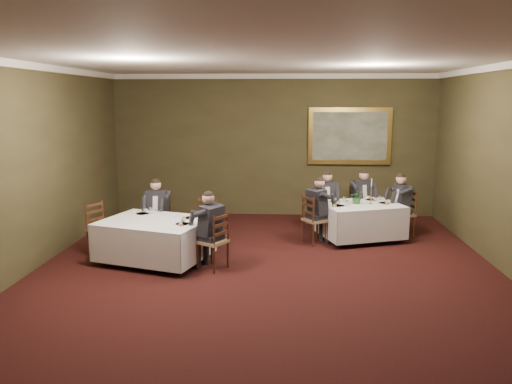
# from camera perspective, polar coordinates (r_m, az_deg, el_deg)

# --- Properties ---
(ground) EXTENTS (10.00, 10.00, 0.00)m
(ground) POSITION_cam_1_polar(r_m,az_deg,el_deg) (7.98, 1.02, -10.74)
(ground) COLOR black
(ground) RESTS_ON ground
(ceiling) EXTENTS (8.00, 10.00, 0.10)m
(ceiling) POSITION_cam_1_polar(r_m,az_deg,el_deg) (7.45, 1.11, 15.19)
(ceiling) COLOR silver
(ceiling) RESTS_ON back_wall
(back_wall) EXTENTS (8.00, 0.10, 3.50)m
(back_wall) POSITION_cam_1_polar(r_m,az_deg,el_deg) (12.48, 1.99, 5.29)
(back_wall) COLOR #37321B
(back_wall) RESTS_ON ground
(front_wall) EXTENTS (8.00, 0.10, 3.50)m
(front_wall) POSITION_cam_1_polar(r_m,az_deg,el_deg) (2.70, -3.35, -14.67)
(front_wall) COLOR #37321B
(front_wall) RESTS_ON ground
(left_wall) EXTENTS (0.10, 10.00, 3.50)m
(left_wall) POSITION_cam_1_polar(r_m,az_deg,el_deg) (8.65, -26.46, 1.83)
(left_wall) COLOR #37321B
(left_wall) RESTS_ON ground
(crown_molding) EXTENTS (8.00, 10.00, 0.12)m
(crown_molding) POSITION_cam_1_polar(r_m,az_deg,el_deg) (7.45, 1.11, 14.73)
(crown_molding) COLOR white
(crown_molding) RESTS_ON back_wall
(table_main) EXTENTS (1.91, 1.67, 0.67)m
(table_main) POSITION_cam_1_polar(r_m,az_deg,el_deg) (10.62, 11.81, -2.99)
(table_main) COLOR #32190D
(table_main) RESTS_ON ground
(table_second) EXTENTS (2.16, 1.87, 0.67)m
(table_second) POSITION_cam_1_polar(r_m,az_deg,el_deg) (9.20, -11.48, -5.08)
(table_second) COLOR #32190D
(table_second) RESTS_ON ground
(chair_main_backleft) EXTENTS (0.49, 0.48, 1.00)m
(chair_main_backleft) POSITION_cam_1_polar(r_m,az_deg,el_deg) (11.20, 7.93, -3.03)
(chair_main_backleft) COLOR olive
(chair_main_backleft) RESTS_ON ground
(diner_main_backleft) EXTENTS (0.46, 0.53, 1.35)m
(diner_main_backleft) POSITION_cam_1_polar(r_m,az_deg,el_deg) (11.13, 7.98, -1.90)
(diner_main_backleft) COLOR black
(diner_main_backleft) RESTS_ON chair_main_backleft
(chair_main_backright) EXTENTS (0.56, 0.55, 1.00)m
(chair_main_backright) POSITION_cam_1_polar(r_m,az_deg,el_deg) (11.55, 11.83, -2.73)
(chair_main_backright) COLOR olive
(chair_main_backright) RESTS_ON ground
(diner_main_backright) EXTENTS (0.54, 0.59, 1.35)m
(diner_main_backright) POSITION_cam_1_polar(r_m,az_deg,el_deg) (11.49, 11.90, -1.63)
(diner_main_backright) COLOR black
(diner_main_backright) RESTS_ON chair_main_backright
(chair_main_endleft) EXTENTS (0.59, 0.60, 1.00)m
(chair_main_endleft) POSITION_cam_1_polar(r_m,az_deg,el_deg) (10.24, 6.73, -4.29)
(chair_main_endleft) COLOR olive
(chair_main_endleft) RESTS_ON ground
(diner_main_endleft) EXTENTS (0.62, 0.59, 1.35)m
(diner_main_endleft) POSITION_cam_1_polar(r_m,az_deg,el_deg) (10.19, 6.82, -3.04)
(diner_main_endleft) COLOR black
(diner_main_endleft) RESTS_ON chair_main_endleft
(chair_main_endright) EXTENTS (0.50, 0.52, 1.00)m
(chair_main_endright) POSITION_cam_1_polar(r_m,az_deg,el_deg) (11.14, 16.42, -3.43)
(chair_main_endright) COLOR olive
(chair_main_endright) RESTS_ON ground
(diner_main_endright) EXTENTS (0.55, 0.49, 1.35)m
(diner_main_endright) POSITION_cam_1_polar(r_m,az_deg,el_deg) (11.09, 16.43, -2.29)
(diner_main_endright) COLOR black
(diner_main_endright) RESTS_ON chair_main_endright
(chair_sec_backleft) EXTENTS (0.47, 0.45, 1.00)m
(chair_sec_backleft) POSITION_cam_1_polar(r_m,az_deg,el_deg) (10.27, -11.04, -4.38)
(chair_sec_backleft) COLOR olive
(chair_sec_backleft) RESTS_ON ground
(diner_sec_backleft) EXTENTS (0.44, 0.51, 1.35)m
(diner_sec_backleft) POSITION_cam_1_polar(r_m,az_deg,el_deg) (10.20, -11.11, -3.16)
(diner_sec_backleft) COLOR black
(diner_sec_backleft) RESTS_ON chair_sec_backleft
(chair_sec_backright) EXTENTS (0.56, 0.55, 1.00)m
(chair_sec_backright) POSITION_cam_1_polar(r_m,az_deg,el_deg) (9.80, -6.08, -4.96)
(chair_sec_backright) COLOR olive
(chair_sec_backright) RESTS_ON ground
(chair_sec_endright) EXTENTS (0.59, 0.59, 1.00)m
(chair_sec_endright) POSITION_cam_1_polar(r_m,az_deg,el_deg) (8.71, -4.90, -6.94)
(chair_sec_endright) COLOR olive
(chair_sec_endright) RESTS_ON ground
(diner_sec_endright) EXTENTS (0.62, 0.59, 1.35)m
(diner_sec_endright) POSITION_cam_1_polar(r_m,az_deg,el_deg) (8.65, -4.99, -5.49)
(diner_sec_endright) COLOR black
(diner_sec_endright) RESTS_ON chair_sec_endright
(chair_sec_endleft) EXTENTS (0.59, 0.60, 1.00)m
(chair_sec_endleft) POSITION_cam_1_polar(r_m,az_deg,el_deg) (9.89, -17.18, -5.24)
(chair_sec_endleft) COLOR olive
(chair_sec_endleft) RESTS_ON ground
(centerpiece) EXTENTS (0.31, 0.28, 0.30)m
(centerpiece) POSITION_cam_1_polar(r_m,az_deg,el_deg) (10.51, 11.49, -0.53)
(centerpiece) COLOR #2D5926
(centerpiece) RESTS_ON table_main
(candlestick) EXTENTS (0.08, 0.08, 0.54)m
(candlestick) POSITION_cam_1_polar(r_m,az_deg,el_deg) (10.53, 13.01, -0.28)
(candlestick) COLOR gold
(candlestick) RESTS_ON table_main
(place_setting_table_main) EXTENTS (0.33, 0.31, 0.14)m
(place_setting_table_main) POSITION_cam_1_polar(r_m,az_deg,el_deg) (10.68, 9.29, -0.91)
(place_setting_table_main) COLOR white
(place_setting_table_main) RESTS_ON table_main
(place_setting_table_second) EXTENTS (0.33, 0.31, 0.14)m
(place_setting_table_second) POSITION_cam_1_polar(r_m,az_deg,el_deg) (9.70, -12.50, -2.20)
(place_setting_table_second) COLOR white
(place_setting_table_second) RESTS_ON table_second
(painting) EXTENTS (2.02, 0.09, 1.39)m
(painting) POSITION_cam_1_polar(r_m,az_deg,el_deg) (12.49, 10.65, 6.29)
(painting) COLOR #E8BD55
(painting) RESTS_ON back_wall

